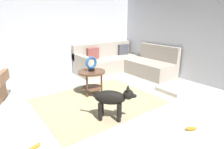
# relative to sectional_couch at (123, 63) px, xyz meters

# --- Properties ---
(ground_plane) EXTENTS (6.00, 6.00, 0.10)m
(ground_plane) POSITION_rel_sectional_couch_xyz_m (-1.99, -2.02, -0.34)
(ground_plane) COLOR beige
(wall_back) EXTENTS (6.00, 0.12, 2.70)m
(wall_back) POSITION_rel_sectional_couch_xyz_m (-1.99, 0.92, 1.06)
(wall_back) COLOR silver
(wall_back) RESTS_ON ground_plane
(wall_right) EXTENTS (0.12, 6.00, 2.70)m
(wall_right) POSITION_rel_sectional_couch_xyz_m (0.95, -2.02, 1.06)
(wall_right) COLOR silver
(wall_right) RESTS_ON ground_plane
(area_rug) EXTENTS (2.30, 1.90, 0.01)m
(area_rug) POSITION_rel_sectional_couch_xyz_m (-1.84, -1.32, -0.28)
(area_rug) COLOR tan
(area_rug) RESTS_ON ground_plane
(sectional_couch) EXTENTS (2.20, 2.25, 0.88)m
(sectional_couch) POSITION_rel_sectional_couch_xyz_m (0.00, 0.00, 0.00)
(sectional_couch) COLOR #B2A899
(sectional_couch) RESTS_ON ground_plane
(side_table) EXTENTS (0.60, 0.60, 0.54)m
(side_table) POSITION_rel_sectional_couch_xyz_m (-1.72, -0.91, 0.13)
(side_table) COLOR brown
(side_table) RESTS_ON ground_plane
(torus_sculpture) EXTENTS (0.28, 0.08, 0.33)m
(torus_sculpture) POSITION_rel_sectional_couch_xyz_m (-1.72, -0.91, 0.42)
(torus_sculpture) COLOR black
(torus_sculpture) RESTS_ON side_table
(dog_bed_mat) EXTENTS (0.80, 0.60, 0.09)m
(dog_bed_mat) POSITION_rel_sectional_couch_xyz_m (-0.01, -1.94, -0.24)
(dog_bed_mat) COLOR beige
(dog_bed_mat) RESTS_ON ground_plane
(dog) EXTENTS (0.64, 0.64, 0.63)m
(dog) POSITION_rel_sectional_couch_xyz_m (-2.03, -2.08, 0.09)
(dog) COLOR black
(dog) RESTS_ON ground_plane
(dog_toy_rope) EXTENTS (0.17, 0.11, 0.05)m
(dog_toy_rope) POSITION_rel_sectional_couch_xyz_m (-3.31, -2.05, -0.26)
(dog_toy_rope) COLOR orange
(dog_toy_rope) RESTS_ON ground_plane
(dog_toy_bone) EXTENTS (0.18, 0.14, 0.06)m
(dog_toy_bone) POSITION_rel_sectional_couch_xyz_m (-1.26, -3.07, -0.26)
(dog_toy_bone) COLOR orange
(dog_toy_bone) RESTS_ON ground_plane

